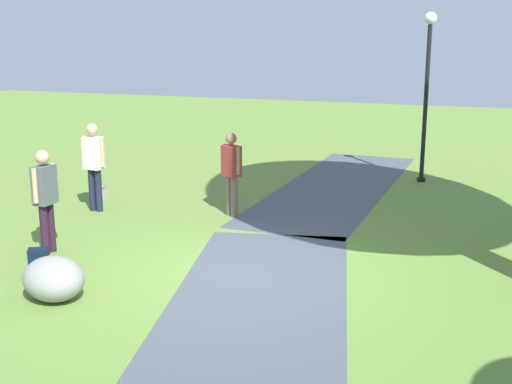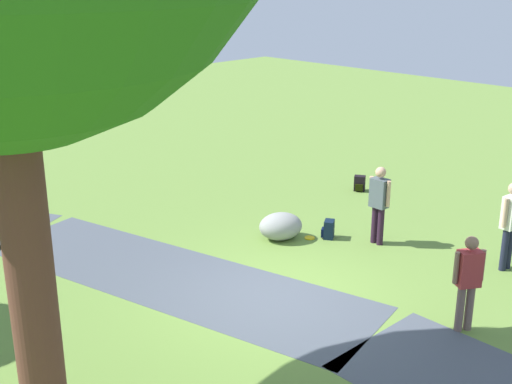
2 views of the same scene
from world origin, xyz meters
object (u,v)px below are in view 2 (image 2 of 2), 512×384
(man_near_boulder, at_px, (468,277))
(lawn_boulder, at_px, (281,226))
(frisbee_on_grass, at_px, (310,238))
(backpack_by_boulder, at_px, (329,230))
(spare_backpack_on_lawn, at_px, (360,184))
(woman_with_handbag, at_px, (510,220))
(passerby_on_path, at_px, (379,200))

(man_near_boulder, bearing_deg, lawn_boulder, -8.21)
(lawn_boulder, relative_size, frisbee_on_grass, 5.20)
(lawn_boulder, distance_m, backpack_by_boulder, 1.03)
(spare_backpack_on_lawn, bearing_deg, backpack_by_boulder, 115.97)
(lawn_boulder, height_order, woman_with_handbag, woman_with_handbag)
(lawn_boulder, xyz_separation_m, passerby_on_path, (-1.58, -1.26, 0.68))
(man_near_boulder, height_order, passerby_on_path, passerby_on_path)
(passerby_on_path, relative_size, backpack_by_boulder, 4.18)
(lawn_boulder, height_order, passerby_on_path, passerby_on_path)
(backpack_by_boulder, bearing_deg, woman_with_handbag, -160.23)
(passerby_on_path, distance_m, spare_backpack_on_lawn, 3.59)
(passerby_on_path, distance_m, backpack_by_boulder, 1.29)
(lawn_boulder, xyz_separation_m, frisbee_on_grass, (-0.42, -0.47, -0.28))
(spare_backpack_on_lawn, bearing_deg, man_near_boulder, 140.48)
(lawn_boulder, distance_m, man_near_boulder, 4.74)
(woman_with_handbag, relative_size, man_near_boulder, 1.08)
(man_near_boulder, height_order, frisbee_on_grass, man_near_boulder)
(man_near_boulder, bearing_deg, spare_backpack_on_lawn, -39.52)
(lawn_boulder, relative_size, woman_with_handbag, 0.67)
(woman_with_handbag, bearing_deg, lawn_boulder, 26.01)
(lawn_boulder, height_order, frisbee_on_grass, lawn_boulder)
(woman_with_handbag, xyz_separation_m, backpack_by_boulder, (3.37, 1.21, -0.82))
(woman_with_handbag, distance_m, man_near_boulder, 2.72)
(man_near_boulder, bearing_deg, woman_with_handbag, -77.44)
(man_near_boulder, bearing_deg, passerby_on_path, -32.26)
(woman_with_handbag, distance_m, backpack_by_boulder, 3.67)
(backpack_by_boulder, relative_size, frisbee_on_grass, 1.79)
(spare_backpack_on_lawn, distance_m, frisbee_on_grass, 3.58)
(man_near_boulder, xyz_separation_m, backpack_by_boulder, (3.96, -1.44, -0.73))
(woman_with_handbag, height_order, backpack_by_boulder, woman_with_handbag)
(man_near_boulder, distance_m, frisbee_on_grass, 4.47)
(lawn_boulder, distance_m, frisbee_on_grass, 0.69)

